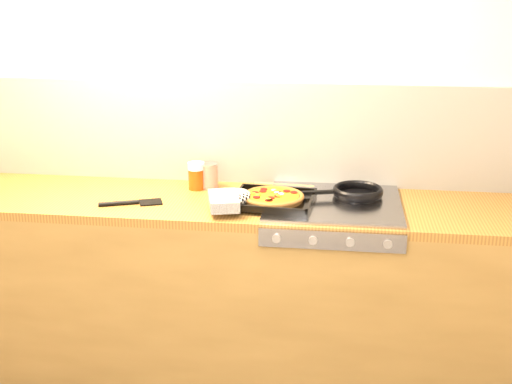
# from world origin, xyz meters

# --- Properties ---
(room_shell) EXTENTS (3.20, 3.20, 3.20)m
(room_shell) POSITION_xyz_m (0.00, 1.39, 1.15)
(room_shell) COLOR white
(room_shell) RESTS_ON ground
(counter_run) EXTENTS (3.20, 0.62, 0.90)m
(counter_run) POSITION_xyz_m (0.00, 1.10, 0.45)
(counter_run) COLOR olive
(counter_run) RESTS_ON ground
(stovetop) EXTENTS (0.60, 0.56, 0.02)m
(stovetop) POSITION_xyz_m (0.45, 1.10, 0.91)
(stovetop) COLOR gray
(stovetop) RESTS_ON counter_run
(pizza_on_tray) EXTENTS (0.48, 0.40, 0.06)m
(pizza_on_tray) POSITION_xyz_m (0.12, 1.02, 0.94)
(pizza_on_tray) COLOR black
(pizza_on_tray) RESTS_ON stovetop
(frying_pan) EXTENTS (0.40, 0.29, 0.04)m
(frying_pan) POSITION_xyz_m (0.55, 1.18, 0.94)
(frying_pan) COLOR black
(frying_pan) RESTS_ON stovetop
(tomato_can) EXTENTS (0.10, 0.10, 0.12)m
(tomato_can) POSITION_xyz_m (-0.16, 1.27, 0.96)
(tomato_can) COLOR #9E1C0C
(tomato_can) RESTS_ON counter_run
(juice_glass) EXTENTS (0.10, 0.10, 0.13)m
(juice_glass) POSITION_xyz_m (-0.21, 1.24, 0.97)
(juice_glass) COLOR red
(juice_glass) RESTS_ON counter_run
(wooden_spoon) EXTENTS (0.30, 0.05, 0.02)m
(wooden_spoon) POSITION_xyz_m (0.24, 1.32, 0.91)
(wooden_spoon) COLOR #A28245
(wooden_spoon) RESTS_ON counter_run
(black_spatula) EXTENTS (0.28, 0.15, 0.02)m
(black_spatula) POSITION_xyz_m (-0.45, 0.98, 0.91)
(black_spatula) COLOR black
(black_spatula) RESTS_ON counter_run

